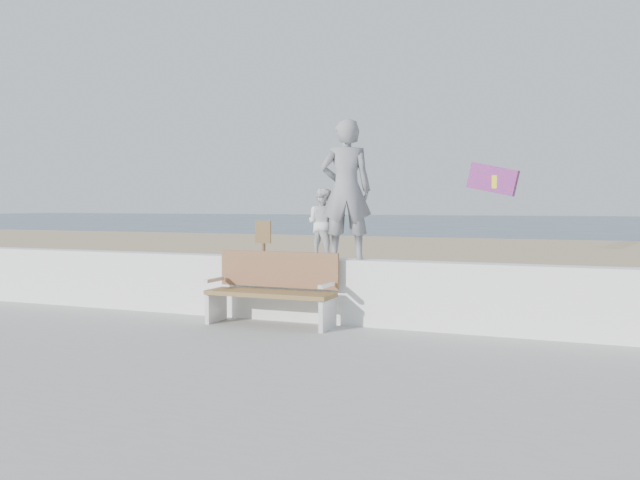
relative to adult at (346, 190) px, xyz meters
The scene contains 8 objects.
ground 2.90m from the adult, 104.17° to the right, with size 220.00×220.00×0.00m, color #2C4558.
sand 7.30m from the adult, 94.12° to the left, with size 90.00×40.00×0.08m, color tan.
seawall 1.50m from the adult, behind, with size 30.00×0.35×0.90m, color white.
adult is the anchor object (origin of this frame).
child 0.58m from the adult, behind, with size 0.48×0.37×0.99m, color white.
bench 1.69m from the adult, 153.26° to the right, with size 1.80×0.57×1.00m.
parafoil_kite 3.35m from the adult, 61.45° to the left, with size 0.87×0.26×0.59m.
sign 3.64m from the adult, 136.29° to the left, with size 0.32×0.07×1.46m.
Camera 1 is at (3.72, -6.79, 1.84)m, focal length 38.00 mm.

